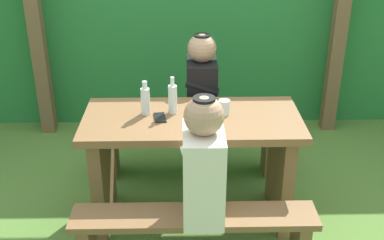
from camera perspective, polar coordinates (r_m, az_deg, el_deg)
The scene contains 13 objects.
ground_plane at distance 3.52m, azimuth 0.00°, elevation -11.04°, with size 12.00×12.00×0.00m, color #507530.
hedge_backdrop at distance 4.88m, azimuth -0.49°, elevation 11.49°, with size 6.40×0.76×1.82m, color #267032.
pergola_post_left at distance 4.52m, azimuth -17.71°, elevation 9.83°, with size 0.12×0.12×1.93m, color brown.
pergola_post_right at distance 4.55m, azimuth 16.81°, elevation 10.07°, with size 0.12×0.12×1.93m, color brown.
picnic_table at distance 3.24m, azimuth 0.00°, elevation -3.63°, with size 1.40×0.64×0.77m.
bench_near at distance 2.88m, azimuth 0.25°, elevation -12.88°, with size 1.40×0.24×0.43m.
bench_far at distance 3.84m, azimuth -0.18°, elevation -2.17°, with size 1.40×0.24×0.43m.
person_white_shirt at distance 2.63m, azimuth 1.33°, elevation -5.07°, with size 0.25×0.35×0.72m.
person_black_coat at distance 3.65m, azimuth 1.13°, elevation 4.12°, with size 0.25×0.35×0.72m.
drinking_glass at distance 3.14m, azimuth 3.77°, elevation 1.48°, with size 0.07×0.07×0.10m, color silver.
bottle_left at distance 3.14m, azimuth -5.47°, elevation 2.32°, with size 0.06×0.06×0.23m.
bottle_right at distance 3.14m, azimuth -2.28°, elevation 2.53°, with size 0.06×0.06×0.25m.
cell_phone at distance 3.11m, azimuth -3.77°, elevation 0.29°, with size 0.07×0.14×0.01m, color black.
Camera 1 is at (-0.06, -2.82, 2.11)m, focal length 45.68 mm.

